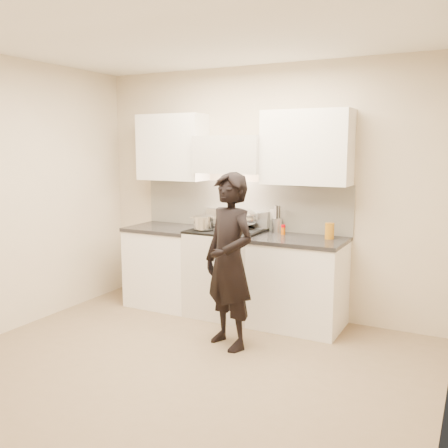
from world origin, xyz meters
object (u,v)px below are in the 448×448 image
at_px(stove, 226,272).
at_px(utensil_crock, 277,224).
at_px(counter_right, 298,282).
at_px(person, 229,261).
at_px(wok, 241,218).

height_order(stove, utensil_crock, utensil_crock).
distance_m(counter_right, utensil_crock, 0.68).
height_order(utensil_crock, person, person).
height_order(stove, wok, wok).
xyz_separation_m(wok, utensil_crock, (0.38, 0.12, -0.06)).
xyz_separation_m(stove, utensil_crock, (0.50, 0.23, 0.53)).
relative_size(utensil_crock, person, 0.18).
relative_size(counter_right, wok, 1.88).
bearing_deg(utensil_crock, counter_right, -34.91).
height_order(counter_right, person, person).
height_order(stove, person, person).
relative_size(counter_right, utensil_crock, 3.17).
distance_m(counter_right, wok, 0.94).
xyz_separation_m(stove, counter_right, (0.83, 0.00, -0.01)).
bearing_deg(stove, utensil_crock, 25.27).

